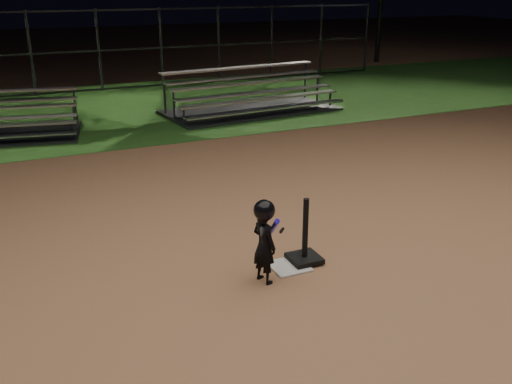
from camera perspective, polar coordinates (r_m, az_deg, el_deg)
name	(u,v)px	position (r m, az deg, el deg)	size (l,w,h in m)	color
ground	(289,267)	(7.04, 3.37, -7.60)	(80.00, 80.00, 0.00)	#9F6C48
grass_strip	(122,109)	(16.09, -13.39, 8.20)	(60.00, 8.00, 0.01)	#25531B
home_plate	(289,266)	(7.03, 3.37, -7.51)	(0.45, 0.45, 0.02)	beige
batting_tee	(305,249)	(7.09, 4.94, -5.77)	(0.38, 0.38, 0.83)	black
child_batter	(264,239)	(6.48, 0.85, -4.77)	(0.41, 0.60, 1.03)	black
bleacher_right	(251,103)	(15.25, -0.49, 8.94)	(4.72, 2.61, 1.11)	silver
backstop_fence	(99,51)	(18.82, -15.60, 13.60)	(20.08, 0.08, 2.50)	#38383D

